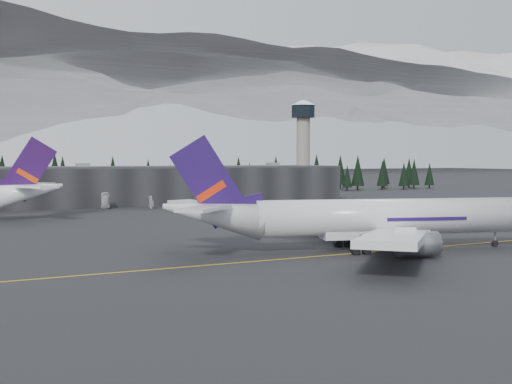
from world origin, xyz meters
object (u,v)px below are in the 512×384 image
terminal (114,185)px  jet_main (359,218)px  control_tower (303,137)px  gse_vehicle_a (105,207)px  gse_vehicle_b (151,207)px

terminal → jet_main: size_ratio=2.54×
control_tower → jet_main: size_ratio=0.60×
control_tower → jet_main: 144.47m
gse_vehicle_a → gse_vehicle_b: 14.14m
terminal → gse_vehicle_b: terminal is taller
control_tower → gse_vehicle_a: 88.22m
control_tower → gse_vehicle_a: size_ratio=7.32×
terminal → control_tower: bearing=2.3°
terminal → gse_vehicle_a: bearing=-111.7°
terminal → gse_vehicle_b: 26.85m
terminal → control_tower: control_tower is taller
jet_main → gse_vehicle_a: (-16.79, 105.70, -4.63)m
control_tower → jet_main: control_tower is taller
jet_main → gse_vehicle_a: size_ratio=12.24×
terminal → control_tower: (75.00, 3.00, 17.11)m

